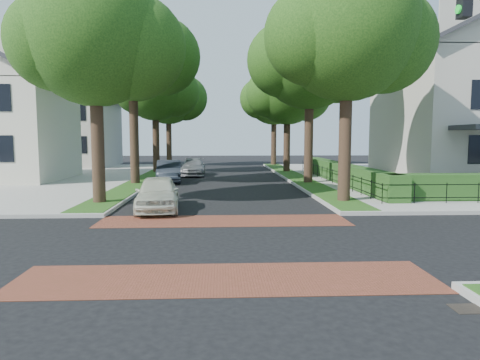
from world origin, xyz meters
The scene contains 20 objects.
ground centered at (0.00, 0.00, 0.00)m, with size 120.00×120.00×0.00m, color black.
crosswalk_far centered at (0.00, 3.20, 0.01)m, with size 9.00×2.20×0.01m, color brown.
crosswalk_near centered at (0.00, -3.20, 0.01)m, with size 9.00×2.20×0.01m, color brown.
storm_drain centered at (4.30, -5.00, 0.01)m, with size 0.65×0.45×0.01m, color black.
grass_strip_ne centered at (5.40, 19.10, 0.16)m, with size 1.60×29.80×0.02m, color #1F4914.
grass_strip_nw centered at (-5.40, 19.10, 0.16)m, with size 1.60×29.80×0.02m, color #1F4914.
tree_right_near centered at (5.60, 7.24, 7.63)m, with size 7.75×6.67×10.66m.
tree_right_mid centered at (5.61, 15.25, 7.99)m, with size 8.25×7.09×11.22m.
tree_right_far centered at (5.60, 24.22, 6.91)m, with size 7.25×6.23×9.74m.
tree_right_back centered at (5.60, 33.23, 7.27)m, with size 7.50×6.45×10.20m.
tree_left_near centered at (-5.40, 7.23, 7.27)m, with size 7.50×6.45×10.20m.
tree_left_mid centered at (-5.39, 15.24, 8.34)m, with size 8.00×6.88×11.48m.
tree_left_far centered at (-5.40, 24.22, 7.12)m, with size 7.00×6.02×9.86m.
tree_left_back centered at (-5.40, 33.24, 7.41)m, with size 7.75×6.66×10.44m.
hedge_main_road centered at (7.70, 15.00, 0.75)m, with size 1.00×18.00×1.20m, color #224818.
fence_main_road centered at (6.90, 15.00, 0.60)m, with size 0.06×18.00×0.90m, color black, non-canonical shape.
house_left_far centered at (-15.49, 31.99, 5.04)m, with size 10.00×9.00×10.14m.
parked_car_front centered at (-2.72, 5.60, 0.72)m, with size 1.70×4.23×1.44m, color beige.
parked_car_middle centered at (-3.60, 16.88, 0.74)m, with size 1.56×4.49×1.48m, color #1D232B.
parked_car_rear centered at (-2.30, 22.00, 0.66)m, with size 1.86×4.58×1.33m, color slate.
Camera 1 is at (-0.10, -12.08, 3.01)m, focal length 32.00 mm.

